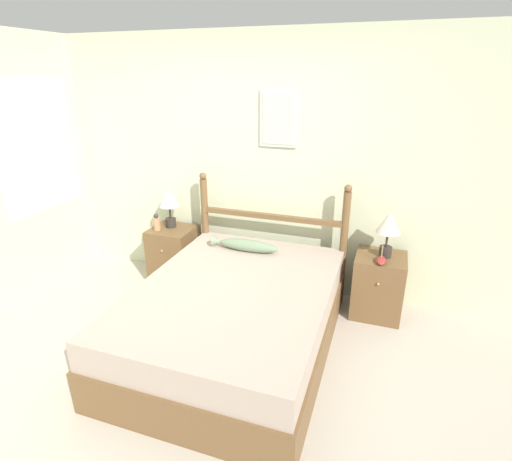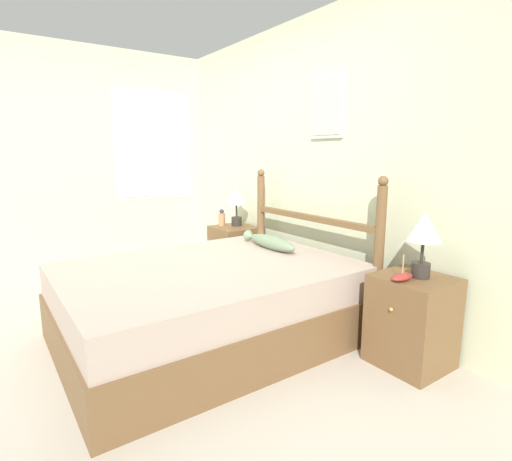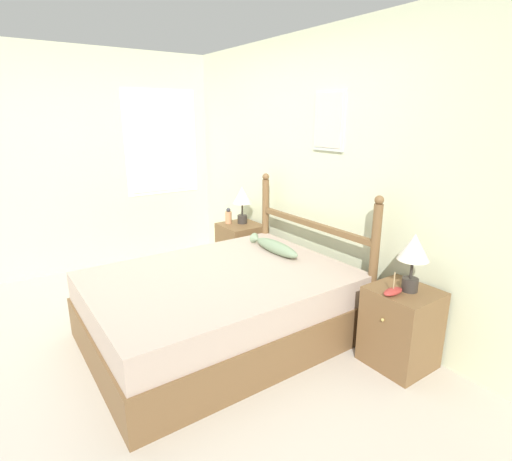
{
  "view_description": "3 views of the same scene",
  "coord_description": "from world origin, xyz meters",
  "px_view_note": "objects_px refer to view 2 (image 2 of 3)",
  "views": [
    {
      "loc": [
        1.31,
        -2.04,
        2.15
      ],
      "look_at": [
        0.25,
        1.03,
        0.88
      ],
      "focal_mm": 28.0,
      "sensor_mm": 36.0,
      "label": 1
    },
    {
      "loc": [
        2.73,
        -0.78,
        1.37
      ],
      "look_at": [
        0.25,
        0.96,
        0.79
      ],
      "focal_mm": 28.0,
      "sensor_mm": 36.0,
      "label": 2
    },
    {
      "loc": [
        2.86,
        -0.93,
        1.81
      ],
      "look_at": [
        0.18,
        0.95,
        0.86
      ],
      "focal_mm": 28.0,
      "sensor_mm": 36.0,
      "label": 3
    }
  ],
  "objects_px": {
    "nightstand_left": "(235,254)",
    "table_lamp_right": "(424,232)",
    "nightstand_right": "(412,321)",
    "model_boat": "(402,277)",
    "bed": "(209,303)",
    "table_lamp_left": "(236,199)",
    "bottle": "(222,218)",
    "fish_pillow": "(270,242)"
  },
  "relations": [
    {
      "from": "nightstand_right",
      "to": "fish_pillow",
      "type": "xyz_separation_m",
      "value": [
        -1.24,
        -0.22,
        0.33
      ]
    },
    {
      "from": "bed",
      "to": "nightstand_right",
      "type": "distance_m",
      "value": 1.42
    },
    {
      "from": "nightstand_left",
      "to": "table_lamp_right",
      "type": "bearing_deg",
      "value": 0.31
    },
    {
      "from": "table_lamp_left",
      "to": "bottle",
      "type": "distance_m",
      "value": 0.27
    },
    {
      "from": "fish_pillow",
      "to": "nightstand_right",
      "type": "bearing_deg",
      "value": 10.18
    },
    {
      "from": "nightstand_left",
      "to": "nightstand_right",
      "type": "height_order",
      "value": "same"
    },
    {
      "from": "nightstand_left",
      "to": "fish_pillow",
      "type": "height_order",
      "value": "fish_pillow"
    },
    {
      "from": "table_lamp_left",
      "to": "bottle",
      "type": "bearing_deg",
      "value": -125.43
    },
    {
      "from": "table_lamp_left",
      "to": "model_boat",
      "type": "distance_m",
      "value": 2.23
    },
    {
      "from": "nightstand_left",
      "to": "table_lamp_left",
      "type": "bearing_deg",
      "value": 124.21
    },
    {
      "from": "bed",
      "to": "nightstand_left",
      "type": "xyz_separation_m",
      "value": [
        -1.09,
        0.9,
        0.02
      ]
    },
    {
      "from": "bottle",
      "to": "fish_pillow",
      "type": "relative_size",
      "value": 0.28
    },
    {
      "from": "fish_pillow",
      "to": "model_boat",
      "type": "bearing_deg",
      "value": 3.98
    },
    {
      "from": "nightstand_right",
      "to": "model_boat",
      "type": "relative_size",
      "value": 3.36
    },
    {
      "from": "table_lamp_right",
      "to": "model_boat",
      "type": "xyz_separation_m",
      "value": [
        -0.03,
        -0.15,
        -0.27
      ]
    },
    {
      "from": "nightstand_right",
      "to": "bottle",
      "type": "xyz_separation_m",
      "value": [
        -2.3,
        -0.08,
        0.38
      ]
    },
    {
      "from": "bed",
      "to": "model_boat",
      "type": "distance_m",
      "value": 1.37
    },
    {
      "from": "table_lamp_left",
      "to": "table_lamp_right",
      "type": "xyz_separation_m",
      "value": [
        2.24,
        -0.04,
        0.0
      ]
    },
    {
      "from": "table_lamp_right",
      "to": "nightstand_left",
      "type": "bearing_deg",
      "value": -179.69
    },
    {
      "from": "bed",
      "to": "nightstand_right",
      "type": "relative_size",
      "value": 3.44
    },
    {
      "from": "nightstand_left",
      "to": "table_lamp_left",
      "type": "height_order",
      "value": "table_lamp_left"
    },
    {
      "from": "table_lamp_right",
      "to": "fish_pillow",
      "type": "height_order",
      "value": "table_lamp_right"
    },
    {
      "from": "nightstand_left",
      "to": "bottle",
      "type": "xyz_separation_m",
      "value": [
        -0.13,
        -0.08,
        0.38
      ]
    },
    {
      "from": "model_boat",
      "to": "nightstand_left",
      "type": "bearing_deg",
      "value": 176.39
    },
    {
      "from": "table_lamp_right",
      "to": "model_boat",
      "type": "height_order",
      "value": "table_lamp_right"
    },
    {
      "from": "bottle",
      "to": "fish_pillow",
      "type": "bearing_deg",
      "value": -7.62
    },
    {
      "from": "table_lamp_left",
      "to": "model_boat",
      "type": "relative_size",
      "value": 2.38
    },
    {
      "from": "nightstand_right",
      "to": "table_lamp_left",
      "type": "xyz_separation_m",
      "value": [
        -2.21,
        0.05,
        0.6
      ]
    },
    {
      "from": "table_lamp_left",
      "to": "table_lamp_right",
      "type": "relative_size",
      "value": 1.0
    },
    {
      "from": "bed",
      "to": "table_lamp_left",
      "type": "distance_m",
      "value": 1.6
    },
    {
      "from": "nightstand_right",
      "to": "bottle",
      "type": "relative_size",
      "value": 3.29
    },
    {
      "from": "nightstand_right",
      "to": "model_boat",
      "type": "height_order",
      "value": "model_boat"
    },
    {
      "from": "fish_pillow",
      "to": "table_lamp_right",
      "type": "bearing_deg",
      "value": 10.49
    },
    {
      "from": "nightstand_left",
      "to": "nightstand_right",
      "type": "xyz_separation_m",
      "value": [
        2.18,
        0.0,
        0.0
      ]
    },
    {
      "from": "bed",
      "to": "table_lamp_right",
      "type": "relative_size",
      "value": 4.85
    },
    {
      "from": "bottle",
      "to": "model_boat",
      "type": "xyz_separation_m",
      "value": [
        2.3,
        -0.06,
        -0.06
      ]
    },
    {
      "from": "nightstand_left",
      "to": "fish_pillow",
      "type": "bearing_deg",
      "value": -13.48
    },
    {
      "from": "nightstand_right",
      "to": "table_lamp_right",
      "type": "distance_m",
      "value": 0.6
    },
    {
      "from": "table_lamp_left",
      "to": "table_lamp_right",
      "type": "bearing_deg",
      "value": -0.96
    },
    {
      "from": "bed",
      "to": "nightstand_left",
      "type": "distance_m",
      "value": 1.42
    },
    {
      "from": "nightstand_right",
      "to": "bottle",
      "type": "distance_m",
      "value": 2.34
    },
    {
      "from": "nightstand_left",
      "to": "table_lamp_right",
      "type": "relative_size",
      "value": 1.41
    }
  ]
}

